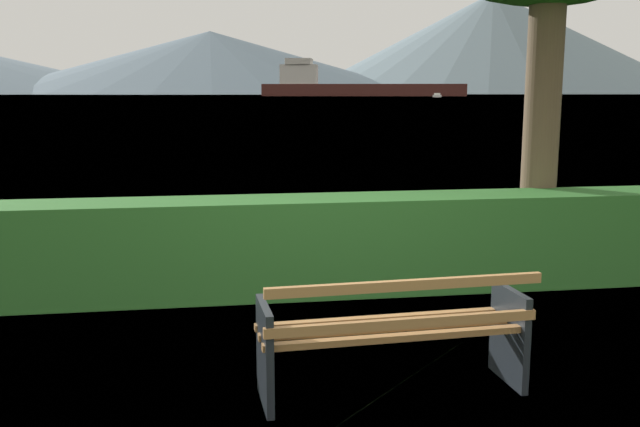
{
  "coord_description": "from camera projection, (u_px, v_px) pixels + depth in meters",
  "views": [
    {
      "loc": [
        -1.17,
        -4.4,
        2.03
      ],
      "look_at": [
        0.0,
        3.14,
        0.69
      ],
      "focal_mm": 39.31,
      "sensor_mm": 36.0,
      "label": 1
    }
  ],
  "objects": [
    {
      "name": "hedge_row",
      "position": [
        330.0,
        245.0,
        7.13
      ],
      "size": [
        13.3,
        0.7,
        0.97
      ],
      "primitive_type": "cube",
      "color": "#2D6B28",
      "rests_on": "ground_plane"
    },
    {
      "name": "ground_plane",
      "position": [
        390.0,
        390.0,
        4.81
      ],
      "size": [
        1400.0,
        1400.0,
        0.0
      ],
      "primitive_type": "plane",
      "color": "#4C6B33"
    },
    {
      "name": "distant_hills",
      "position": [
        201.0,
        55.0,
        576.56
      ],
      "size": [
        887.62,
        439.6,
        85.42
      ],
      "color": "slate",
      "rests_on": "ground_plane"
    },
    {
      "name": "park_bench",
      "position": [
        394.0,
        334.0,
        4.68
      ],
      "size": [
        1.84,
        0.67,
        0.87
      ],
      "color": "#A0703F",
      "rests_on": "ground_plane"
    },
    {
      "name": "fishing_boat_near",
      "position": [
        437.0,
        96.0,
        233.48
      ],
      "size": [
        5.65,
        9.42,
        1.37
      ],
      "color": "silver",
      "rests_on": "water_surface"
    },
    {
      "name": "cargo_ship_large",
      "position": [
        348.0,
        86.0,
        286.91
      ],
      "size": [
        82.95,
        30.07,
        15.18
      ],
      "color": "#471E19",
      "rests_on": "water_surface"
    },
    {
      "name": "water_surface",
      "position": [
        213.0,
        96.0,
        304.41
      ],
      "size": [
        620.0,
        620.0,
        0.0
      ],
      "primitive_type": "plane",
      "color": "slate",
      "rests_on": "ground_plane"
    }
  ]
}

